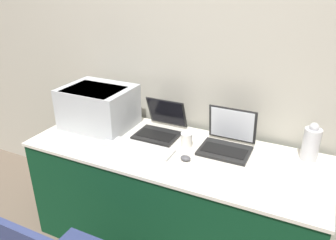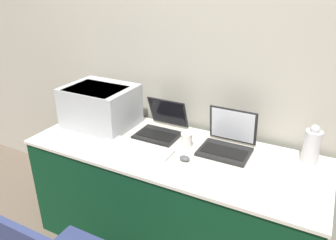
{
  "view_description": "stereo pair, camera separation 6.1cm",
  "coord_description": "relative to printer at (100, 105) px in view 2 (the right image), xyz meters",
  "views": [
    {
      "loc": [
        0.75,
        -1.3,
        1.77
      ],
      "look_at": [
        -0.05,
        0.38,
        0.93
      ],
      "focal_mm": 35.0,
      "sensor_mm": 36.0,
      "label": 1
    },
    {
      "loc": [
        0.81,
        -1.27,
        1.77
      ],
      "look_at": [
        -0.05,
        0.38,
        0.93
      ],
      "focal_mm": 35.0,
      "sensor_mm": 36.0,
      "label": 2
    }
  ],
  "objects": [
    {
      "name": "wall_back",
      "position": [
        0.63,
        0.34,
        0.39
      ],
      "size": [
        8.0,
        0.05,
        2.6
      ],
      "color": "#B7B2A3",
      "rests_on": "ground_plane"
    },
    {
      "name": "coffee_cup",
      "position": [
        0.69,
        -0.02,
        -0.11
      ],
      "size": [
        0.07,
        0.07,
        0.09
      ],
      "color": "white",
      "rests_on": "table"
    },
    {
      "name": "printer",
      "position": [
        0.0,
        0.0,
        0.0
      ],
      "size": [
        0.48,
        0.38,
        0.29
      ],
      "color": "#B2B7BC",
      "rests_on": "table"
    },
    {
      "name": "laptop_right",
      "position": [
        0.93,
        0.07,
        -0.1
      ],
      "size": [
        0.31,
        0.28,
        0.25
      ],
      "color": "black",
      "rests_on": "table"
    },
    {
      "name": "mouse",
      "position": [
        0.75,
        -0.18,
        -0.14
      ],
      "size": [
        0.06,
        0.05,
        0.03
      ],
      "color": "#4C4C51",
      "rests_on": "table"
    },
    {
      "name": "table",
      "position": [
        0.63,
        -0.09,
        -0.53
      ],
      "size": [
        1.86,
        0.71,
        0.75
      ],
      "color": "#0C381E",
      "rests_on": "ground_plane"
    },
    {
      "name": "metal_pitcher",
      "position": [
        1.41,
        0.15,
        -0.05
      ],
      "size": [
        0.1,
        0.1,
        0.24
      ],
      "color": "silver",
      "rests_on": "table"
    },
    {
      "name": "laptop_left",
      "position": [
        0.46,
        0.08,
        -0.11
      ],
      "size": [
        0.29,
        0.31,
        0.23
      ],
      "color": "black",
      "rests_on": "table"
    },
    {
      "name": "external_keyboard",
      "position": [
        0.42,
        -0.18,
        -0.15
      ],
      "size": [
        0.47,
        0.13,
        0.02
      ],
      "color": "silver",
      "rests_on": "table"
    }
  ]
}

